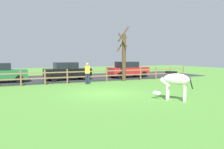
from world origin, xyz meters
The scene contains 9 objects.
ground_plane centered at (0.00, 0.00, 0.00)m, with size 60.00×60.00×0.00m, color #549338.
parking_asphalt centered at (0.00, 9.30, 0.03)m, with size 28.00×7.40×0.05m, color #2D2D33.
paddock_fence centered at (-0.28, 5.00, 0.65)m, with size 21.54×0.11×1.14m.
bare_tree centered at (3.79, 5.03, 2.20)m, with size 1.22×1.23×4.73m.
zebra centered at (2.32, -3.22, 0.93)m, with size 1.39×1.60×1.41m.
crow_on_grass centered at (2.60, -1.45, 0.13)m, with size 0.21×0.10×0.20m.
parked_car_red centered at (5.37, 7.26, 0.84)m, with size 4.08×2.04×1.56m.
parked_car_black centered at (-0.62, 7.43, 0.84)m, with size 4.07×2.02×1.56m.
visitor_near_fence centered at (0.27, 4.21, 0.91)m, with size 0.41×0.31×1.64m.
Camera 1 is at (-4.47, -11.19, 2.12)m, focal length 33.76 mm.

